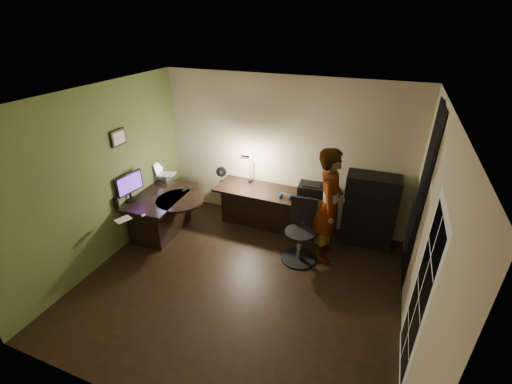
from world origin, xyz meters
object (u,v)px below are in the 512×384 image
(monitor, at_px, (130,191))
(person, at_px, (329,206))
(desk_right, at_px, (269,209))
(desk_left, at_px, (163,214))
(office_chair, at_px, (300,233))
(cabinet, at_px, (369,210))

(monitor, height_order, person, person)
(desk_right, relative_size, monitor, 3.70)
(desk_left, bearing_deg, monitor, -140.77)
(desk_left, distance_m, office_chair, 2.50)
(cabinet, relative_size, monitor, 2.38)
(desk_right, distance_m, cabinet, 1.75)
(desk_left, height_order, person, person)
(cabinet, bearing_deg, desk_left, -165.76)
(office_chair, bearing_deg, monitor, -174.71)
(desk_right, bearing_deg, cabinet, 6.29)
(cabinet, bearing_deg, monitor, -162.85)
(office_chair, bearing_deg, cabinet, 39.89)
(monitor, distance_m, office_chair, 2.91)
(desk_left, bearing_deg, person, 4.93)
(desk_left, relative_size, desk_right, 0.66)
(desk_left, relative_size, cabinet, 1.03)
(monitor, bearing_deg, desk_left, 50.36)
(desk_left, xyz_separation_m, office_chair, (2.49, 0.13, 0.13))
(cabinet, bearing_deg, office_chair, -138.88)
(cabinet, distance_m, person, 0.91)
(person, bearing_deg, monitor, 97.21)
(cabinet, xyz_separation_m, person, (-0.58, -0.63, 0.30))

